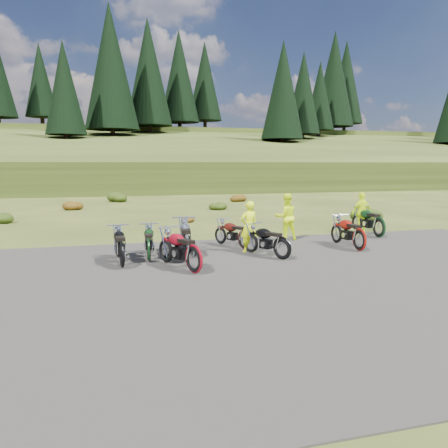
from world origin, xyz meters
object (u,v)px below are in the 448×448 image
object	(u,v)px
motorcycle_7	(378,238)
person_middle	(249,228)
motorcycle_0	(122,269)
motorcycle_3	(187,262)

from	to	relation	value
motorcycle_7	person_middle	bearing A→B (deg)	102.49
motorcycle_0	motorcycle_7	xyz separation A→B (m)	(9.76, 2.50, 0.00)
motorcycle_0	person_middle	size ratio (longest dim) A/B	1.24
motorcycle_0	motorcycle_7	distance (m)	10.07
motorcycle_0	person_middle	distance (m)	4.28
motorcycle_3	person_middle	world-z (taller)	person_middle
motorcycle_0	motorcycle_3	distance (m)	1.88
motorcycle_0	motorcycle_7	bearing A→B (deg)	-78.58
motorcycle_7	motorcycle_3	bearing A→B (deg)	104.90
motorcycle_3	motorcycle_7	xyz separation A→B (m)	(7.90, 2.19, 0.00)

